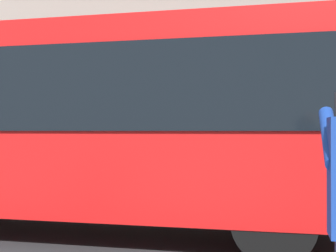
% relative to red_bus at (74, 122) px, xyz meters
% --- Properties ---
extents(ground_plane, '(60.00, 60.00, 0.00)m').
position_rel_red_bus_xyz_m(ground_plane, '(-2.32, -0.29, -1.68)').
color(ground_plane, '#2B2B2D').
extents(red_bus, '(9.05, 2.54, 3.08)m').
position_rel_red_bus_xyz_m(red_bus, '(0.00, 0.00, 0.00)').
color(red_bus, red).
rests_on(red_bus, ground_plane).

